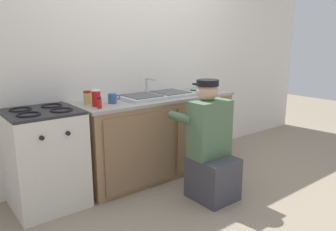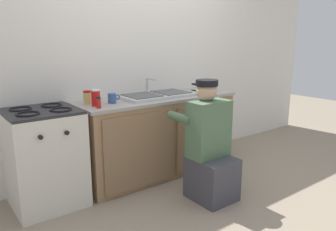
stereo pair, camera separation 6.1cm
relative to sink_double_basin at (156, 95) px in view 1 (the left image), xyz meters
name	(u,v)px [view 1 (the left image)]	position (x,y,z in m)	size (l,w,h in m)	color
ground_plane	(174,180)	(0.00, -0.30, -0.87)	(12.00, 12.00, 0.00)	gray
back_wall	(138,58)	(0.00, 0.35, 0.38)	(6.00, 0.10, 2.50)	silver
counter_cabinet	(157,136)	(0.00, -0.01, -0.46)	(1.74, 0.62, 0.82)	#997551
countertop	(157,98)	(0.00, 0.00, -0.03)	(1.78, 0.62, 0.03)	#9E9993
sink_double_basin	(156,95)	(0.00, 0.00, 0.00)	(0.80, 0.44, 0.19)	silver
stove_range	(45,158)	(-1.22, 0.00, -0.44)	(0.59, 0.62, 0.88)	silver
plumber_person	(210,150)	(0.03, -0.80, -0.41)	(0.42, 0.61, 1.10)	#3F3F47
cell_phone	(196,90)	(0.62, 0.04, -0.01)	(0.07, 0.14, 0.01)	black
coffee_mug	(113,98)	(-0.55, -0.04, 0.03)	(0.13, 0.08, 0.09)	#335699
water_glass	(198,90)	(0.48, -0.14, 0.03)	(0.06, 0.06, 0.10)	#ADC6CC
soda_cup_red	(96,98)	(-0.74, -0.08, 0.06)	(0.08, 0.08, 0.15)	red
condiment_jar	(87,98)	(-0.76, 0.06, 0.05)	(0.07, 0.07, 0.13)	#DBB760
spice_bottle_red	(99,103)	(-0.76, -0.18, 0.03)	(0.04, 0.04, 0.10)	red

